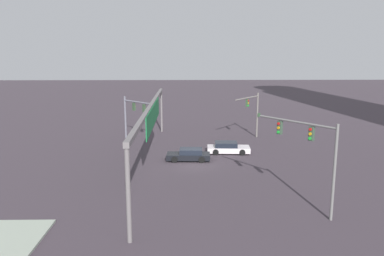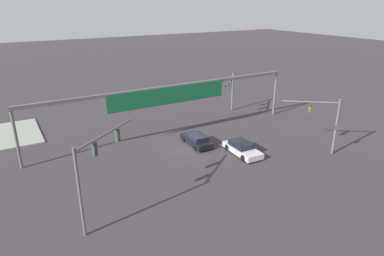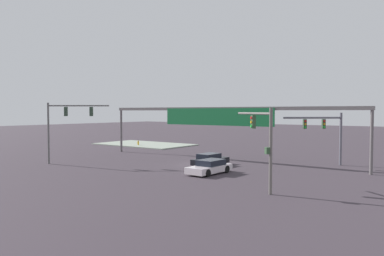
{
  "view_description": "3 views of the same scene",
  "coord_description": "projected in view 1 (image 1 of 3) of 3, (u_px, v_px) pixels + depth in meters",
  "views": [
    {
      "loc": [
        35.35,
        -0.84,
        10.58
      ],
      "look_at": [
        -2.87,
        -0.11,
        2.98
      ],
      "focal_mm": 35.5,
      "sensor_mm": 36.0,
      "label": 1
    },
    {
      "loc": [
        15.87,
        27.74,
        14.38
      ],
      "look_at": [
        0.87,
        2.12,
        3.13
      ],
      "focal_mm": 31.54,
      "sensor_mm": 36.0,
      "label": 2
    },
    {
      "loc": [
        -22.31,
        31.18,
        5.45
      ],
      "look_at": [
        2.59,
        -2.54,
        3.57
      ],
      "focal_mm": 35.69,
      "sensor_mm": 36.0,
      "label": 3
    }
  ],
  "objects": [
    {
      "name": "overhead_sign_gantry",
      "position": [
        152.0,
        113.0,
        35.6
      ],
      "size": [
        31.18,
        0.43,
        5.87
      ],
      "color": "#645F60",
      "rests_on": "ground"
    },
    {
      "name": "ground_plane",
      "position": [
        194.0,
        164.0,
        36.75
      ],
      "size": [
        230.08,
        230.08,
        0.0
      ],
      "primitive_type": "plane",
      "color": "#3C333B"
    },
    {
      "name": "traffic_signal_opposite_side",
      "position": [
        312.0,
        146.0,
        24.87
      ],
      "size": [
        5.09,
        3.93,
        6.29
      ],
      "rotation": [
        0.0,
        0.0,
        -2.49
      ],
      "color": "slate",
      "rests_on": "ground"
    },
    {
      "name": "traffic_signal_near_corner",
      "position": [
        133.0,
        111.0,
        46.26
      ],
      "size": [
        4.49,
        4.39,
        5.28
      ],
      "rotation": [
        0.0,
        0.0,
        0.77
      ],
      "color": "slate",
      "rests_on": "ground"
    },
    {
      "name": "traffic_signal_cross_street",
      "position": [
        253.0,
        109.0,
        46.79
      ],
      "size": [
        4.4,
        3.77,
        5.66
      ],
      "rotation": [
        0.0,
        0.0,
        -0.66
      ],
      "color": "#68635E",
      "rests_on": "ground"
    },
    {
      "name": "sedan_car_waiting_far",
      "position": [
        189.0,
        155.0,
        37.81
      ],
      "size": [
        1.98,
        4.37,
        1.21
      ],
      "rotation": [
        0.0,
        0.0,
        -1.61
      ],
      "color": "black",
      "rests_on": "ground"
    },
    {
      "name": "sedan_car_approaching",
      "position": [
        228.0,
        148.0,
        40.6
      ],
      "size": [
        2.14,
        4.59,
        1.21
      ],
      "rotation": [
        0.0,
        0.0,
        1.52
      ],
      "color": "silver",
      "rests_on": "ground"
    }
  ]
}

